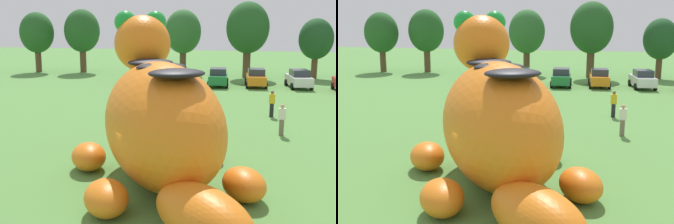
# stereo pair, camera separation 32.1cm
# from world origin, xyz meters

# --- Properties ---
(ground_plane) EXTENTS (160.00, 160.00, 0.00)m
(ground_plane) POSITION_xyz_m (0.00, 0.00, 0.00)
(ground_plane) COLOR #568E42
(giant_inflatable_creature) EXTENTS (10.36, 10.81, 6.46)m
(giant_inflatable_creature) POSITION_xyz_m (-0.23, 1.31, 2.36)
(giant_inflatable_creature) COLOR orange
(giant_inflatable_creature) RESTS_ON ground
(car_black) EXTENTS (2.33, 4.29, 1.72)m
(car_black) POSITION_xyz_m (-9.25, 27.21, 0.86)
(car_black) COLOR black
(car_black) RESTS_ON ground
(car_yellow) EXTENTS (2.20, 4.23, 1.72)m
(car_yellow) POSITION_xyz_m (-5.26, 26.83, 0.86)
(car_yellow) COLOR yellow
(car_yellow) RESTS_ON ground
(car_green) EXTENTS (2.24, 4.25, 1.72)m
(car_green) POSITION_xyz_m (-1.41, 27.11, 0.86)
(car_green) COLOR #1E7238
(car_green) RESTS_ON ground
(car_orange) EXTENTS (2.26, 4.25, 1.72)m
(car_orange) POSITION_xyz_m (2.10, 27.55, 0.86)
(car_orange) COLOR orange
(car_orange) RESTS_ON ground
(car_white) EXTENTS (2.51, 4.35, 1.72)m
(car_white) POSITION_xyz_m (5.99, 27.69, 0.86)
(car_white) COLOR white
(car_white) RESTS_ON ground
(tree_far_left) EXTENTS (4.04, 4.04, 7.18)m
(tree_far_left) POSITION_xyz_m (-24.25, 33.83, 4.69)
(tree_far_left) COLOR brown
(tree_far_left) RESTS_ON ground
(tree_left) EXTENTS (4.23, 4.23, 7.51)m
(tree_left) POSITION_xyz_m (-18.85, 34.90, 4.91)
(tree_left) COLOR brown
(tree_left) RESTS_ON ground
(tree_mid_left) EXTENTS (4.18, 4.18, 7.42)m
(tree_mid_left) POSITION_xyz_m (-6.70, 35.94, 4.85)
(tree_mid_left) COLOR brown
(tree_mid_left) RESTS_ON ground
(tree_centre_left) EXTENTS (4.60, 4.60, 8.16)m
(tree_centre_left) POSITION_xyz_m (0.76, 34.29, 5.34)
(tree_centre_left) COLOR brown
(tree_centre_left) RESTS_ON ground
(tree_centre) EXTENTS (3.61, 3.61, 6.40)m
(tree_centre) POSITION_xyz_m (7.91, 35.24, 4.19)
(tree_centre) COLOR brown
(tree_centre) RESTS_ON ground
(spectator_near_inflatable) EXTENTS (0.38, 0.26, 1.71)m
(spectator_near_inflatable) POSITION_xyz_m (4.22, 9.63, 0.85)
(spectator_near_inflatable) COLOR #726656
(spectator_near_inflatable) RESTS_ON ground
(spectator_mid_field) EXTENTS (0.38, 0.26, 1.71)m
(spectator_mid_field) POSITION_xyz_m (3.67, 14.26, 0.85)
(spectator_mid_field) COLOR black
(spectator_mid_field) RESTS_ON ground
(spectator_by_cars) EXTENTS (0.38, 0.26, 1.71)m
(spectator_by_cars) POSITION_xyz_m (-2.04, 14.41, 0.85)
(spectator_by_cars) COLOR #726656
(spectator_by_cars) RESTS_ON ground
(spectator_far_side) EXTENTS (0.38, 0.26, 1.71)m
(spectator_far_side) POSITION_xyz_m (-1.64, 13.13, 0.85)
(spectator_far_side) COLOR #2D334C
(spectator_far_side) RESTS_ON ground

